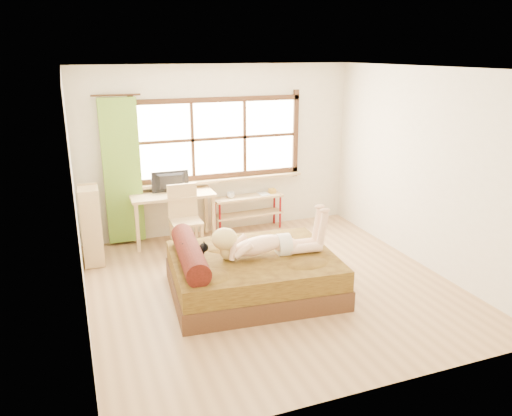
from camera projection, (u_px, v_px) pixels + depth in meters
name	position (u px, v px, depth m)	size (l,w,h in m)	color
floor	(271.00, 285.00, 6.44)	(4.50, 4.50, 0.00)	#9E754C
ceiling	(273.00, 68.00, 5.63)	(4.50, 4.50, 0.00)	white
wall_back	(219.00, 151.00, 8.04)	(4.50, 4.50, 0.00)	silver
wall_front	(377.00, 250.00, 4.03)	(4.50, 4.50, 0.00)	silver
wall_left	(75.00, 203.00, 5.28)	(4.50, 4.50, 0.00)	silver
wall_right	(424.00, 169.00, 6.79)	(4.50, 4.50, 0.00)	silver
window	(219.00, 141.00, 7.97)	(2.80, 0.16, 1.46)	#FFEDBF
curtain	(122.00, 172.00, 7.48)	(0.55, 0.10, 2.20)	olive
bed	(249.00, 273.00, 6.16)	(2.12, 1.76, 0.76)	#34200F
woman	(266.00, 232.00, 6.02)	(1.39, 0.40, 0.60)	beige
kitten	(194.00, 251.00, 5.91)	(0.30, 0.12, 0.24)	black
desk	(172.00, 200.00, 7.69)	(1.28, 0.59, 0.80)	tan
monitor	(171.00, 182.00, 7.65)	(0.57, 0.08, 0.33)	black
chair	(184.00, 214.00, 7.44)	(0.45, 0.45, 1.00)	tan
pipe_shelf	(249.00, 205.00, 8.31)	(1.19, 0.35, 0.67)	tan
cup	(231.00, 195.00, 8.14)	(0.12, 0.12, 0.10)	gray
book	(259.00, 194.00, 8.32)	(0.16, 0.22, 0.02)	gray
bookshelf	(91.00, 225.00, 6.96)	(0.28, 0.49, 1.10)	tan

